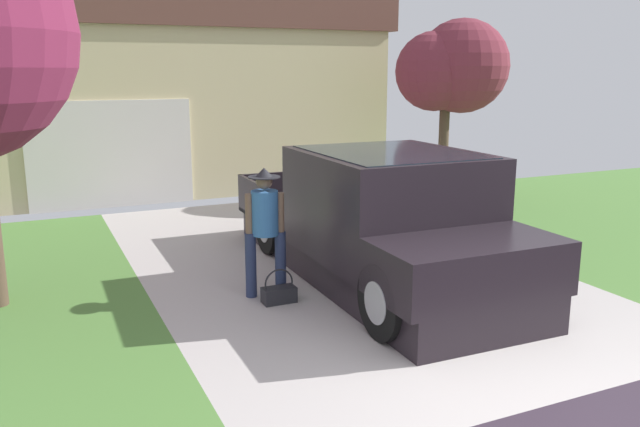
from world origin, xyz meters
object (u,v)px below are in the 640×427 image
object	(u,v)px
handbag	(279,293)
house_with_garage	(157,93)
neighbor_tree	(454,69)
person_with_hat	(265,222)
pickup_truck	(385,223)
wheeled_trash_bin	(407,175)

from	to	relation	value
handbag	house_with_garage	distance (m)	9.30
neighbor_tree	handbag	bearing A→B (deg)	-141.73
person_with_hat	house_with_garage	bearing A→B (deg)	99.87
pickup_truck	neighbor_tree	xyz separation A→B (m)	(4.05, 4.23, 1.91)
house_with_garage	wheeled_trash_bin	distance (m)	6.45
neighbor_tree	wheeled_trash_bin	bearing A→B (deg)	-174.41
house_with_garage	person_with_hat	bearing A→B (deg)	-93.07
handbag	neighbor_tree	world-z (taller)	neighbor_tree
pickup_truck	wheeled_trash_bin	xyz separation A→B (m)	(2.94, 4.12, -0.19)
pickup_truck	person_with_hat	xyz separation A→B (m)	(-1.56, 0.14, 0.13)
person_with_hat	neighbor_tree	distance (m)	7.17
person_with_hat	wheeled_trash_bin	size ratio (longest dim) A/B	1.43
neighbor_tree	wheeled_trash_bin	world-z (taller)	neighbor_tree
pickup_truck	wheeled_trash_bin	distance (m)	5.07
wheeled_trash_bin	house_with_garage	bearing A→B (deg)	130.03
house_with_garage	wheeled_trash_bin	size ratio (longest dim) A/B	9.09
house_with_garage	neighbor_tree	world-z (taller)	house_with_garage
house_with_garage	neighbor_tree	xyz separation A→B (m)	(5.14, -4.69, 0.55)
handbag	wheeled_trash_bin	bearing A→B (deg)	43.87
pickup_truck	wheeled_trash_bin	bearing A→B (deg)	-124.57
house_with_garage	neighbor_tree	size ratio (longest dim) A/B	2.70
person_with_hat	wheeled_trash_bin	xyz separation A→B (m)	(4.50, 3.98, -0.32)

